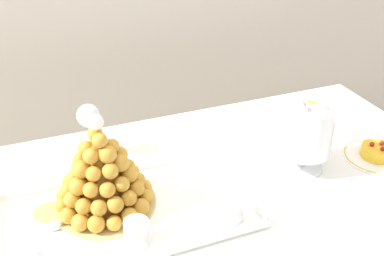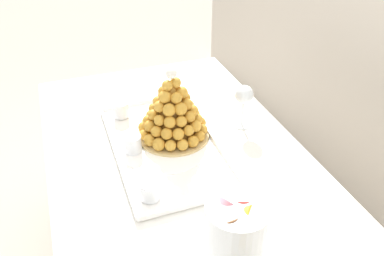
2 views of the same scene
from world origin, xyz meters
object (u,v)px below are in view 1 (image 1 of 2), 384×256
object	(u,v)px
croquembouche	(102,174)
creme_brulee_ramekin	(50,215)
wine_glass	(89,118)
dessert_cup_centre	(231,209)
macaron_goblet	(307,130)
dessert_cup_mid_left	(137,233)
serving_tray	(129,213)
fruit_tart_plate	(377,154)

from	to	relation	value
croquembouche	creme_brulee_ramekin	world-z (taller)	croquembouche
creme_brulee_ramekin	wine_glass	world-z (taller)	wine_glass
dessert_cup_centre	macaron_goblet	world-z (taller)	macaron_goblet
dessert_cup_mid_left	creme_brulee_ramekin	distance (m)	0.23
croquembouche	dessert_cup_centre	bearing A→B (deg)	-29.69
dessert_cup_mid_left	wine_glass	size ratio (longest dim) A/B	0.36
serving_tray	dessert_cup_centre	world-z (taller)	dessert_cup_centre
dessert_cup_mid_left	creme_brulee_ramekin	size ratio (longest dim) A/B	0.66
creme_brulee_ramekin	dessert_cup_centre	bearing A→B (deg)	-20.38
dessert_cup_mid_left	wine_glass	bearing A→B (deg)	93.51
dessert_cup_centre	croquembouche	bearing A→B (deg)	150.31
serving_tray	croquembouche	xyz separation A→B (m)	(-0.05, 0.05, 0.10)
croquembouche	macaron_goblet	xyz separation A→B (m)	(0.56, -0.03, 0.02)
serving_tray	croquembouche	distance (m)	0.12
croquembouche	dessert_cup_mid_left	world-z (taller)	croquembouche
macaron_goblet	fruit_tart_plate	distance (m)	0.26
creme_brulee_ramekin	macaron_goblet	world-z (taller)	macaron_goblet
croquembouche	creme_brulee_ramekin	bearing A→B (deg)	-177.98
dessert_cup_centre	wine_glass	world-z (taller)	wine_glass
fruit_tart_plate	wine_glass	bearing A→B (deg)	157.27
dessert_cup_centre	wine_glass	size ratio (longest dim) A/B	0.35
croquembouche	creme_brulee_ramekin	distance (m)	0.16
dessert_cup_centre	fruit_tart_plate	xyz separation A→B (m)	(0.52, 0.09, -0.02)
croquembouche	dessert_cup_mid_left	size ratio (longest dim) A/B	4.40
serving_tray	fruit_tart_plate	world-z (taller)	fruit_tart_plate
dessert_cup_centre	creme_brulee_ramekin	size ratio (longest dim) A/B	0.65
dessert_cup_mid_left	macaron_goblet	distance (m)	0.54
creme_brulee_ramekin	fruit_tart_plate	distance (m)	0.93
macaron_goblet	dessert_cup_centre	bearing A→B (deg)	-155.74
creme_brulee_ramekin	wine_glass	bearing A→B (deg)	60.35
croquembouche	dessert_cup_centre	distance (m)	0.32
dessert_cup_mid_left	croquembouche	bearing A→B (deg)	105.09
fruit_tart_plate	wine_glass	xyz separation A→B (m)	(-0.77, 0.32, 0.11)
croquembouche	fruit_tart_plate	xyz separation A→B (m)	(0.79, -0.07, -0.09)
macaron_goblet	wine_glass	xyz separation A→B (m)	(-0.54, 0.29, -0.00)
serving_tray	creme_brulee_ramekin	xyz separation A→B (m)	(-0.18, 0.04, 0.02)
serving_tray	croquembouche	world-z (taller)	croquembouche
serving_tray	creme_brulee_ramekin	world-z (taller)	creme_brulee_ramekin
fruit_tart_plate	croquembouche	bearing A→B (deg)	175.17
serving_tray	macaron_goblet	distance (m)	0.52
macaron_goblet	fruit_tart_plate	world-z (taller)	macaron_goblet
creme_brulee_ramekin	fruit_tart_plate	size ratio (longest dim) A/B	0.46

